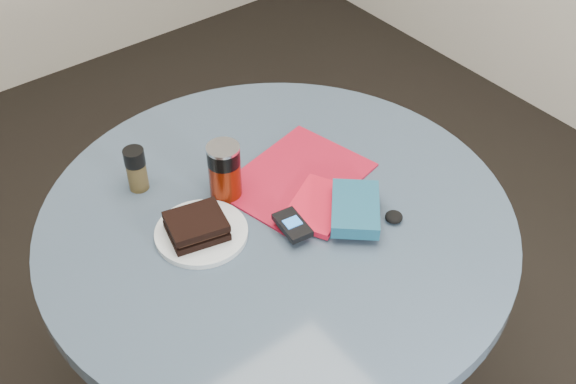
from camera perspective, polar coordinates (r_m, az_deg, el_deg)
table at (r=1.63m, az=-0.84°, el=-6.03°), size 1.00×1.00×0.75m
plate at (r=1.47m, az=-6.86°, el=-3.23°), size 0.25×0.25×0.01m
sandwich at (r=1.45m, az=-7.24°, el=-2.68°), size 0.13×0.12×0.04m
soda_can at (r=1.52m, az=-5.03°, el=1.64°), size 0.07×0.07×0.13m
pepper_grinder at (r=1.57m, az=-11.90°, el=1.80°), size 0.06×0.06×0.10m
magazine at (r=1.59m, az=0.68°, el=1.09°), size 0.35×0.29×0.01m
red_book at (r=1.51m, az=2.41°, el=-1.09°), size 0.19×0.17×0.01m
novel at (r=1.48m, az=5.34°, el=-1.31°), size 0.17×0.18×0.03m
mp3_player at (r=1.45m, az=0.35°, el=-2.62°), size 0.06×0.09×0.02m
headphones at (r=1.49m, az=7.49°, el=-2.30°), size 0.10×0.05×0.02m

